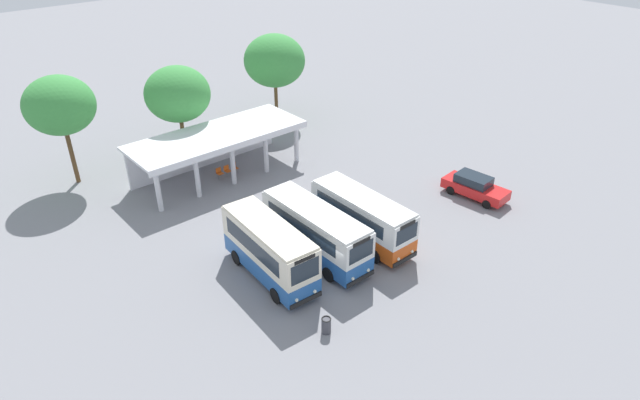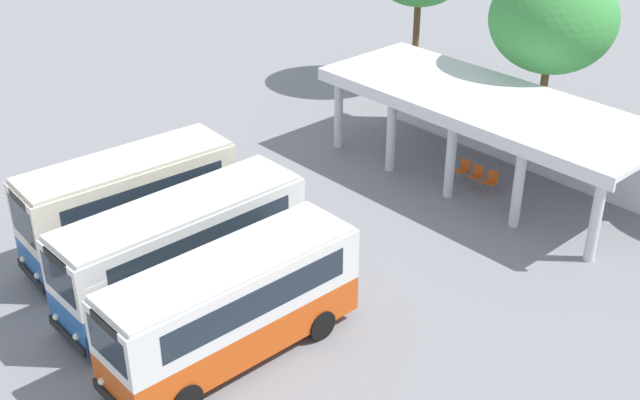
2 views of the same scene
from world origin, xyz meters
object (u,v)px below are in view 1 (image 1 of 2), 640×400
city_bus_nearest_orange (270,249)px  city_bus_second_in_row (316,230)px  waiting_chair_middle_seat (234,167)px  waiting_chair_end_by_column (219,172)px  litter_bin_apron (326,325)px  city_bus_middle_cream (362,216)px  parked_car_flank (475,186)px  waiting_chair_second_from_end (227,170)px

city_bus_nearest_orange → city_bus_second_in_row: city_bus_nearest_orange is taller
waiting_chair_middle_seat → waiting_chair_end_by_column: bearing=179.6°
litter_bin_apron → city_bus_nearest_orange: bearing=83.7°
city_bus_nearest_orange → city_bus_middle_cream: bearing=-6.8°
city_bus_second_in_row → parked_car_flank: (13.08, -1.93, -0.95)m
city_bus_nearest_orange → parked_car_flank: (16.29, -2.09, -1.04)m
city_bus_middle_cream → litter_bin_apron: (-7.02, -4.70, -1.28)m
parked_car_flank → waiting_chair_second_from_end: size_ratio=5.52×
city_bus_middle_cream → litter_bin_apron: bearing=-146.2°
waiting_chair_end_by_column → litter_bin_apron: 18.12m
city_bus_middle_cream → waiting_chair_end_by_column: size_ratio=8.59×
city_bus_nearest_orange → waiting_chair_second_from_end: (4.68, 12.00, -1.35)m
city_bus_middle_cream → waiting_chair_second_from_end: bearing=97.8°
parked_car_flank → city_bus_middle_cream: bearing=172.4°
waiting_chair_second_from_end → city_bus_middle_cream: bearing=-82.2°
waiting_chair_second_from_end → waiting_chair_middle_seat: same height
waiting_chair_middle_seat → litter_bin_apron: size_ratio=0.96×
city_bus_second_in_row → waiting_chair_second_from_end: city_bus_second_in_row is taller
city_bus_middle_cream → waiting_chair_end_by_column: (-2.40, 12.81, -1.21)m
waiting_chair_end_by_column → waiting_chair_second_from_end: size_ratio=1.00×
city_bus_middle_cream → waiting_chair_middle_seat: (-1.09, 12.81, -1.21)m
city_bus_nearest_orange → parked_car_flank: 16.45m
city_bus_nearest_orange → city_bus_second_in_row: bearing=-2.8°
waiting_chair_end_by_column → waiting_chair_middle_seat: same height
parked_car_flank → waiting_chair_middle_seat: (-10.95, 14.12, -0.31)m
city_bus_nearest_orange → city_bus_middle_cream: 6.47m
waiting_chair_middle_seat → waiting_chair_second_from_end: bearing=-177.0°
city_bus_middle_cream → waiting_chair_second_from_end: (-1.74, 12.77, -1.21)m
waiting_chair_end_by_column → waiting_chair_middle_seat: bearing=-0.4°
waiting_chair_second_from_end → waiting_chair_middle_seat: bearing=3.0°
city_bus_nearest_orange → city_bus_second_in_row: 3.22m
waiting_chair_middle_seat → city_bus_middle_cream: bearing=-85.1°
city_bus_nearest_orange → waiting_chair_middle_seat: 13.23m
waiting_chair_end_by_column → city_bus_second_in_row: bearing=-93.8°
waiting_chair_end_by_column → parked_car_flank: bearing=-49.0°
waiting_chair_second_from_end → litter_bin_apron: litter_bin_apron is taller
city_bus_nearest_orange → city_bus_second_in_row: (3.21, -0.16, -0.10)m
city_bus_second_in_row → waiting_chair_second_from_end: bearing=83.1°
parked_car_flank → waiting_chair_end_by_column: 18.72m
city_bus_middle_cream → waiting_chair_middle_seat: 12.91m
parked_car_flank → litter_bin_apron: size_ratio=5.27×
waiting_chair_second_from_end → waiting_chair_middle_seat: 0.66m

